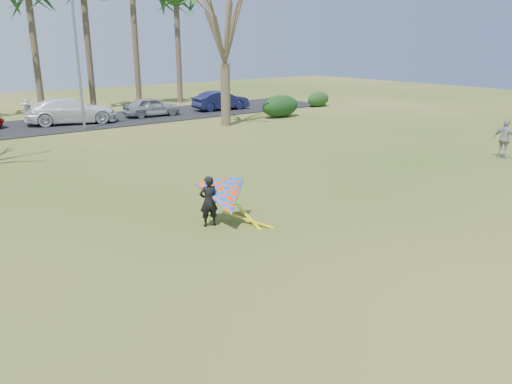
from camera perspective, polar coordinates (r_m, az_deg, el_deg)
ground at (r=13.63m, az=5.22°, el=-6.36°), size 100.00×100.00×0.00m
parking_strip at (r=35.55m, az=-23.67°, el=6.86°), size 46.00×7.00×0.06m
bare_tree_right at (r=32.89m, az=-3.65°, el=18.96°), size 6.27×6.27×9.21m
streetlight at (r=32.90m, az=-19.47°, el=14.41°), size 2.28×0.18×8.00m
hedge_near at (r=36.87m, az=2.79°, el=9.77°), size 3.19×1.45×1.59m
hedge_far at (r=43.22m, az=7.13°, el=10.48°), size 2.26×1.06×1.25m
car_3 at (r=35.82m, az=-20.37°, el=8.71°), size 6.25×3.81×1.69m
car_4 at (r=37.74m, az=-11.87°, el=9.53°), size 4.17×1.95×1.38m
car_5 at (r=40.52m, az=-4.04°, el=10.39°), size 4.59×1.87×1.48m
pedestrian_b at (r=26.38m, az=26.56°, el=5.43°), size 0.47×1.09×1.85m
kite_flyer at (r=14.96m, az=-3.64°, el=-0.75°), size 2.13×2.39×2.02m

